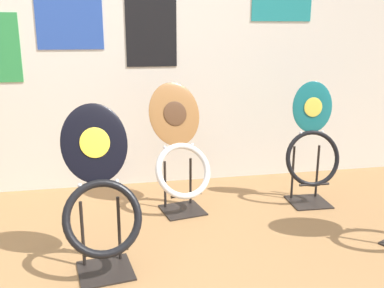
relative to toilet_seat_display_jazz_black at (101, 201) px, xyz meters
name	(u,v)px	position (x,y,z in m)	size (l,w,h in m)	color
wall_back	(92,23)	(-0.03, 1.35, 0.91)	(8.00, 0.07, 2.60)	silver
toilet_seat_display_jazz_black	(101,201)	(0.00, 0.00, 0.00)	(0.44, 0.42, 0.88)	black
toilet_seat_display_teal_sax	(312,150)	(1.50, 0.64, 0.02)	(0.41, 0.29, 0.90)	black
toilet_seat_display_woodgrain	(180,154)	(0.54, 0.72, 0.02)	(0.45, 0.44, 0.90)	black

